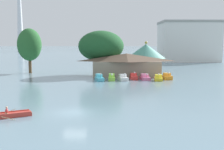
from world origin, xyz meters
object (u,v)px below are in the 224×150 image
at_px(pedal_boat_lime, 112,78).
at_px(pedal_boat_red, 134,77).
at_px(green_roof_pavilion, 146,56).
at_px(boathouse, 126,65).
at_px(shoreline_tree_mid, 101,46).
at_px(shoreline_tree_tall_left, 29,45).
at_px(background_building_block, 188,41).
at_px(pedal_boat_white, 123,78).
at_px(pedal_boat_cyan, 99,78).
at_px(pedal_boat_yellow, 158,78).
at_px(pedal_boat_pink, 145,78).
at_px(rowboat_with_rower, 10,115).
at_px(pedal_boat_orange, 167,77).

distance_m(pedal_boat_lime, pedal_boat_red, 4.95).
height_order(pedal_boat_red, green_roof_pavilion, green_roof_pavilion).
bearing_deg(pedal_boat_red, boathouse, -169.09).
distance_m(pedal_boat_lime, green_roof_pavilion, 19.34).
bearing_deg(green_roof_pavilion, shoreline_tree_mid, -154.88).
xyz_separation_m(shoreline_tree_tall_left, background_building_block, (54.39, 46.56, 1.29)).
bearing_deg(boathouse, pedal_boat_white, -100.46).
bearing_deg(pedal_boat_cyan, pedal_boat_red, 91.67).
height_order(pedal_boat_white, green_roof_pavilion, green_roof_pavilion).
relative_size(pedal_boat_yellow, shoreline_tree_tall_left, 0.24).
bearing_deg(pedal_boat_cyan, pedal_boat_yellow, 75.55).
distance_m(pedal_boat_white, shoreline_tree_mid, 13.38).
bearing_deg(pedal_boat_pink, rowboat_with_rower, -43.27).
distance_m(pedal_boat_white, shoreline_tree_tall_left, 28.02).
bearing_deg(pedal_boat_red, pedal_boat_orange, 86.37).
relative_size(pedal_boat_cyan, background_building_block, 0.13).
xyz_separation_m(rowboat_with_rower, background_building_block, (44.89, 89.54, 8.27)).
distance_m(pedal_boat_cyan, green_roof_pavilion, 21.02).
height_order(boathouse, green_roof_pavilion, green_roof_pavilion).
bearing_deg(pedal_boat_orange, pedal_boat_white, -85.86).
bearing_deg(pedal_boat_pink, shoreline_tree_tall_left, -128.86).
relative_size(pedal_boat_white, pedal_boat_pink, 1.08).
bearing_deg(pedal_boat_red, pedal_boat_white, -61.49).
relative_size(pedal_boat_yellow, green_roof_pavilion, 0.26).
xyz_separation_m(rowboat_with_rower, pedal_boat_lime, (10.98, 27.87, 0.35)).
height_order(pedal_boat_orange, boathouse, boathouse).
distance_m(pedal_boat_orange, shoreline_tree_tall_left, 35.51).
relative_size(pedal_boat_lime, pedal_boat_white, 0.77).
xyz_separation_m(pedal_boat_pink, boathouse, (-3.44, 5.68, 2.27)).
xyz_separation_m(pedal_boat_cyan, shoreline_tree_tall_left, (-17.97, 15.54, 6.64)).
height_order(pedal_boat_yellow, green_roof_pavilion, green_roof_pavilion).
distance_m(pedal_boat_yellow, shoreline_tree_tall_left, 34.37).
relative_size(pedal_boat_red, pedal_boat_pink, 0.86).
xyz_separation_m(pedal_boat_red, pedal_boat_orange, (7.01, -0.09, 0.00)).
bearing_deg(boathouse, pedal_boat_orange, -30.97).
bearing_deg(pedal_boat_lime, pedal_boat_white, 96.09).
relative_size(pedal_boat_yellow, boathouse, 0.17).
distance_m(pedal_boat_orange, background_building_block, 64.56).
xyz_separation_m(green_roof_pavilion, background_building_block, (24.56, 45.14, 4.24)).
distance_m(rowboat_with_rower, pedal_boat_lime, 29.96).
bearing_deg(shoreline_tree_tall_left, pedal_boat_yellow, -27.37).
relative_size(green_roof_pavilion, shoreline_tree_mid, 0.93).
relative_size(pedal_boat_yellow, background_building_block, 0.11).
height_order(pedal_boat_yellow, shoreline_tree_tall_left, shoreline_tree_tall_left).
xyz_separation_m(pedal_boat_red, pedal_boat_yellow, (4.80, -2.06, -0.06)).
height_order(pedal_boat_red, pedal_boat_yellow, pedal_boat_red).
bearing_deg(green_roof_pavilion, pedal_boat_orange, -81.19).
xyz_separation_m(pedal_boat_red, shoreline_tree_tall_left, (-25.14, 13.44, 6.64)).
height_order(pedal_boat_red, shoreline_tree_tall_left, shoreline_tree_tall_left).
relative_size(pedal_boat_red, shoreline_tree_tall_left, 0.22).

